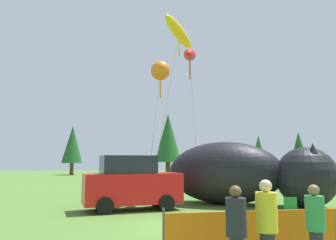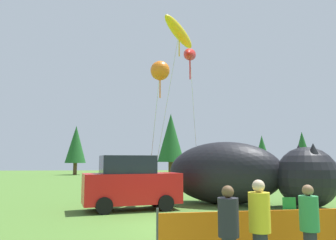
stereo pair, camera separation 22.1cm
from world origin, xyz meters
The scene contains 15 objects.
ground_plane centered at (0.00, 0.00, 0.00)m, with size 120.00×120.00×0.00m, color #4C752D.
parked_car centered at (-1.91, 3.60, 1.14)m, with size 4.42×2.65×2.33m.
folding_chair centered at (3.65, 0.21, 0.51)m, with size 0.54×0.54×0.85m.
inflatable_cat centered at (3.47, 4.76, 1.40)m, with size 7.93×5.60×3.04m.
safety_fence centered at (2.00, -3.75, 0.53)m, with size 6.13×0.63×1.16m.
spectator_in_white_shirt centered at (0.17, -5.07, 0.92)m, with size 0.37×0.37×1.68m.
spectator_in_green_shirt centered at (0.77, -4.95, 0.97)m, with size 0.39×0.39×1.78m.
spectator_in_black_shirt centered at (1.84, -4.66, 0.91)m, with size 0.36×0.36×1.66m.
kite_orange_flower centered at (-0.63, 4.06, 6.29)m, with size 1.03×2.75×6.77m.
kite_yellow_hero centered at (0.44, 5.67, 8.83)m, with size 2.59×3.32×9.55m.
kite_red_lizard centered at (0.95, 5.21, 7.49)m, with size 1.22×2.91×8.20m.
horizon_tree_east centered at (15.18, 34.34, 3.46)m, with size 2.36×2.36×5.63m.
horizon_tree_west centered at (1.96, 30.61, 4.96)m, with size 3.39×3.39×8.08m.
horizon_tree_mid centered at (-11.62, 38.83, 4.47)m, with size 3.05×3.05×7.28m.
horizon_tree_northeast centered at (18.59, 29.34, 3.53)m, with size 2.41×2.41×5.75m.
Camera 2 is at (-1.31, -10.90, 2.13)m, focal length 35.00 mm.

